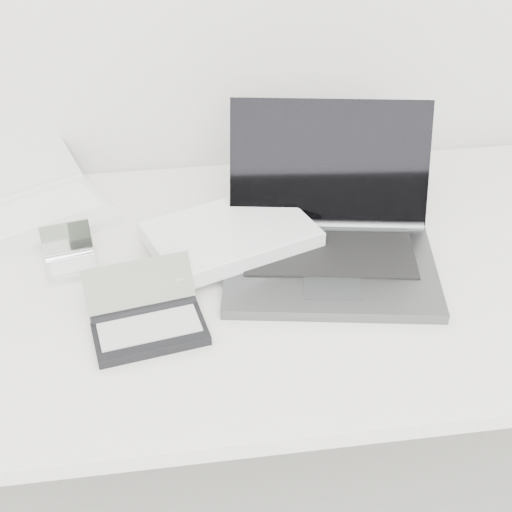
{
  "coord_description": "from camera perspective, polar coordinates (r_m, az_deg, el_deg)",
  "views": [
    {
      "loc": [
        -0.17,
        0.51,
        1.54
      ],
      "look_at": [
        -0.03,
        1.51,
        0.79
      ],
      "focal_mm": 50.0,
      "sensor_mm": 36.0,
      "label": 1
    }
  ],
  "objects": [
    {
      "name": "desk",
      "position": [
        1.36,
        1.02,
        -2.5
      ],
      "size": [
        1.6,
        0.8,
        0.73
      ],
      "color": "white",
      "rests_on": "ground"
    },
    {
      "name": "laptop_large",
      "position": [
        1.34,
        2.91,
        1.58
      ],
      "size": [
        0.58,
        0.42,
        0.25
      ],
      "rotation": [
        0.0,
        0.0,
        -0.17
      ],
      "color": "#4F5154",
      "rests_on": "desk"
    },
    {
      "name": "netbook_open_white",
      "position": [
        1.55,
        -17.72,
        4.09
      ],
      "size": [
        0.41,
        0.44,
        0.1
      ],
      "rotation": [
        0.0,
        0.0,
        0.48
      ],
      "color": "white",
      "rests_on": "desk"
    },
    {
      "name": "pda_silver",
      "position": [
        1.37,
        -14.6,
        -0.34
      ],
      "size": [
        0.11,
        0.11,
        0.08
      ],
      "rotation": [
        0.0,
        0.0,
        0.19
      ],
      "color": "silver",
      "rests_on": "desk"
    },
    {
      "name": "palmtop_charcoal",
      "position": [
        1.2,
        -8.69,
        -5.13
      ],
      "size": [
        0.21,
        0.19,
        0.09
      ],
      "rotation": [
        0.0,
        0.0,
        0.18
      ],
      "color": "black",
      "rests_on": "desk"
    }
  ]
}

